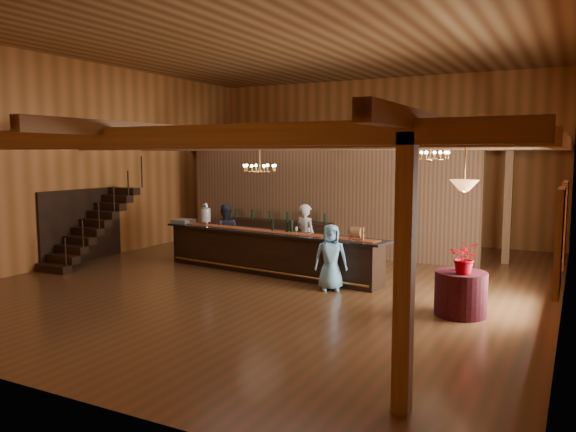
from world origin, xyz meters
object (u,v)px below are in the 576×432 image
at_px(backbar_shelf, 279,236).
at_px(floor_plant, 409,240).
at_px(tasting_bar, 268,252).
at_px(beverage_dispenser, 206,214).
at_px(round_table, 461,294).
at_px(pendant_lamp, 464,185).
at_px(guest, 331,257).
at_px(chandelier_right, 430,155).
at_px(staff_second, 225,234).
at_px(raffle_drum, 356,232).
at_px(bartender, 306,237).
at_px(chandelier_left, 260,168).

distance_m(backbar_shelf, floor_plant, 3.92).
bearing_deg(tasting_bar, backbar_shelf, 121.46).
distance_m(beverage_dispenser, backbar_shelf, 2.74).
relative_size(beverage_dispenser, round_table, 0.64).
relative_size(pendant_lamp, guest, 0.62).
xyz_separation_m(pendant_lamp, guest, (-2.88, 0.66, -1.68)).
relative_size(chandelier_right, staff_second, 0.50).
relative_size(raffle_drum, guest, 0.23).
distance_m(beverage_dispenser, floor_plant, 5.61).
bearing_deg(backbar_shelf, beverage_dispenser, -107.68).
relative_size(bartender, staff_second, 1.06).
xyz_separation_m(backbar_shelf, chandelier_right, (5.08, -2.40, 2.45)).
xyz_separation_m(tasting_bar, guest, (2.07, -0.91, 0.19)).
distance_m(tasting_bar, guest, 2.27).
height_order(tasting_bar, raffle_drum, raffle_drum).
relative_size(chandelier_left, pendant_lamp, 0.89).
xyz_separation_m(raffle_drum, bartender, (-1.78, 1.10, -0.38)).
height_order(backbar_shelf, round_table, backbar_shelf).
distance_m(tasting_bar, floor_plant, 4.10).
height_order(backbar_shelf, chandelier_right, chandelier_right).
bearing_deg(raffle_drum, beverage_dispenser, 171.04).
distance_m(chandelier_left, floor_plant, 4.75).
distance_m(beverage_dispenser, guest, 4.43).
bearing_deg(tasting_bar, raffle_drum, -1.13).
bearing_deg(bartender, raffle_drum, 167.85).
bearing_deg(round_table, backbar_shelf, 144.88).
distance_m(tasting_bar, backbar_shelf, 3.03).
xyz_separation_m(bartender, staff_second, (-2.41, -0.06, -0.05)).
xyz_separation_m(backbar_shelf, pendant_lamp, (6.17, -4.34, 1.92)).
bearing_deg(backbar_shelf, bartender, -44.08).
bearing_deg(round_table, bartender, 151.80).
bearing_deg(floor_plant, raffle_drum, -93.80).
bearing_deg(chandelier_right, beverage_dispenser, -179.71).
xyz_separation_m(round_table, staff_second, (-6.67, 2.23, 0.40)).
bearing_deg(pendant_lamp, chandelier_left, 164.12).
relative_size(raffle_drum, floor_plant, 0.29).
bearing_deg(pendant_lamp, raffle_drum, 154.57).
bearing_deg(chandelier_left, round_table, -15.88).
relative_size(chandelier_left, staff_second, 0.50).
distance_m(backbar_shelf, chandelier_right, 6.13).
relative_size(tasting_bar, pendant_lamp, 7.12).
height_order(round_table, floor_plant, floor_plant).
bearing_deg(round_table, floor_plant, 115.87).
distance_m(chandelier_right, bartender, 3.82).
bearing_deg(backbar_shelf, floor_plant, 7.85).
bearing_deg(pendant_lamp, staff_second, 161.56).
bearing_deg(chandelier_left, staff_second, 153.69).
bearing_deg(pendant_lamp, chandelier_right, 119.21).
height_order(chandelier_left, guest, chandelier_left).
bearing_deg(guest, round_table, -39.94).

